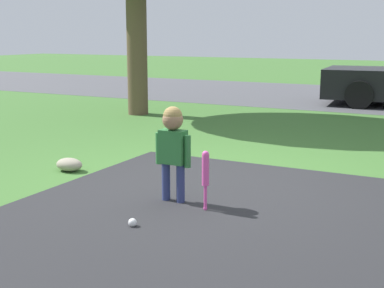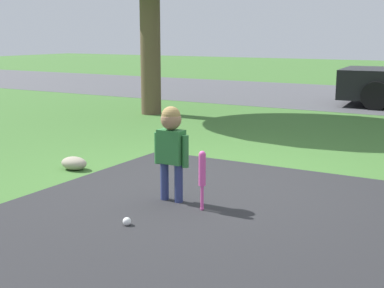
% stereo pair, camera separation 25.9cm
% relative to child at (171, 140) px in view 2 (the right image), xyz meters
% --- Properties ---
extents(ground_plane, '(60.00, 60.00, 0.00)m').
position_rel_child_xyz_m(ground_plane, '(0.01, 0.82, -0.61)').
color(ground_plane, '#3D6B2D').
extents(driveway_strip, '(3.76, 7.00, 0.01)m').
position_rel_child_xyz_m(driveway_strip, '(0.50, -1.68, -0.60)').
color(driveway_strip, '#262628').
rests_on(driveway_strip, ground).
extents(street_strip, '(40.00, 6.00, 0.01)m').
position_rel_child_xyz_m(street_strip, '(0.01, 9.89, -0.61)').
color(street_strip, '#4C4C51').
rests_on(street_strip, ground).
extents(child, '(0.38, 0.20, 0.94)m').
position_rel_child_xyz_m(child, '(0.00, 0.00, 0.00)').
color(child, navy).
rests_on(child, ground).
extents(baseball_bat, '(0.07, 0.07, 0.57)m').
position_rel_child_xyz_m(baseball_bat, '(0.40, -0.10, -0.24)').
color(baseball_bat, '#E54CA5').
rests_on(baseball_bat, ground).
extents(sports_ball, '(0.07, 0.07, 0.07)m').
position_rel_child_xyz_m(sports_ball, '(0.04, -0.78, -0.57)').
color(sports_ball, white).
rests_on(sports_ball, ground).
extents(edging_rock, '(0.34, 0.24, 0.16)m').
position_rel_child_xyz_m(edging_rock, '(-1.69, 0.46, -0.53)').
color(edging_rock, '#9E937F').
rests_on(edging_rock, ground).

